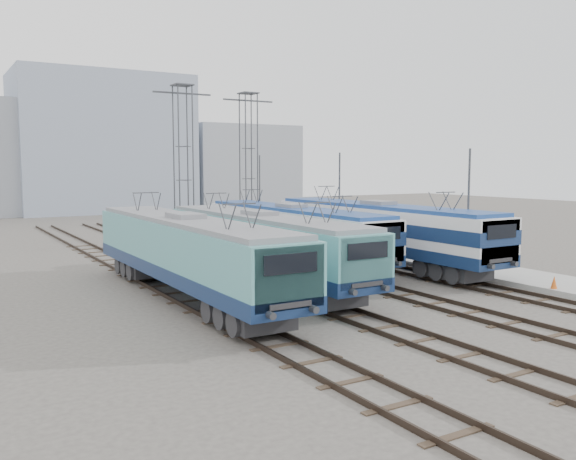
# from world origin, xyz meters

# --- Properties ---
(ground) EXTENTS (160.00, 160.00, 0.00)m
(ground) POSITION_xyz_m (0.00, 0.00, 0.00)
(ground) COLOR #514C47
(platform) EXTENTS (4.00, 70.00, 0.30)m
(platform) POSITION_xyz_m (10.20, 8.00, 0.15)
(platform) COLOR #9E9E99
(platform) RESTS_ON ground
(locomotive_far_left) EXTENTS (2.90, 18.31, 3.45)m
(locomotive_far_left) POSITION_xyz_m (-6.75, 4.20, 2.28)
(locomotive_far_left) COLOR #13274D
(locomotive_far_left) RESTS_ON ground
(locomotive_center_left) EXTENTS (2.79, 17.61, 3.31)m
(locomotive_center_left) POSITION_xyz_m (-2.25, 5.59, 2.20)
(locomotive_center_left) COLOR #13274D
(locomotive_center_left) RESTS_ON ground
(locomotive_center_right) EXTENTS (2.77, 17.53, 3.30)m
(locomotive_center_right) POSITION_xyz_m (2.25, 9.96, 2.24)
(locomotive_center_right) COLOR #13274D
(locomotive_center_right) RESTS_ON ground
(locomotive_far_right) EXTENTS (2.91, 18.43, 3.47)m
(locomotive_far_right) POSITION_xyz_m (6.75, 7.21, 2.35)
(locomotive_far_right) COLOR #13274D
(locomotive_far_right) RESTS_ON ground
(catenary_tower_west) EXTENTS (4.50, 1.20, 12.00)m
(catenary_tower_west) POSITION_xyz_m (0.00, 22.00, 6.64)
(catenary_tower_west) COLOR #3F4247
(catenary_tower_west) RESTS_ON ground
(catenary_tower_east) EXTENTS (4.50, 1.20, 12.00)m
(catenary_tower_east) POSITION_xyz_m (6.50, 24.00, 6.64)
(catenary_tower_east) COLOR #3F4247
(catenary_tower_east) RESTS_ON ground
(mast_front) EXTENTS (0.12, 0.12, 7.00)m
(mast_front) POSITION_xyz_m (8.60, 2.00, 3.50)
(mast_front) COLOR #3F4247
(mast_front) RESTS_ON ground
(mast_mid) EXTENTS (0.12, 0.12, 7.00)m
(mast_mid) POSITION_xyz_m (8.60, 14.00, 3.50)
(mast_mid) COLOR #3F4247
(mast_mid) RESTS_ON ground
(mast_rear) EXTENTS (0.12, 0.12, 7.00)m
(mast_rear) POSITION_xyz_m (8.60, 26.00, 3.50)
(mast_rear) COLOR #3F4247
(mast_rear) RESTS_ON ground
(safety_cone) EXTENTS (0.31, 0.31, 0.61)m
(safety_cone) POSITION_xyz_m (8.50, -3.51, 0.60)
(safety_cone) COLOR orange
(safety_cone) RESTS_ON platform
(building_center) EXTENTS (22.00, 14.00, 18.00)m
(building_center) POSITION_xyz_m (4.00, 62.00, 9.00)
(building_center) COLOR #8F9CB1
(building_center) RESTS_ON ground
(building_east) EXTENTS (16.00, 12.00, 12.00)m
(building_east) POSITION_xyz_m (24.00, 62.00, 6.00)
(building_east) COLOR #939AA4
(building_east) RESTS_ON ground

